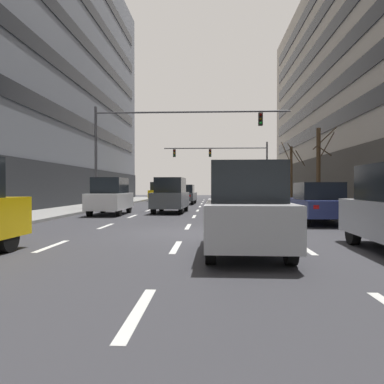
{
  "coord_description": "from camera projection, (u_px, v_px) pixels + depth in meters",
  "views": [
    {
      "loc": [
        0.9,
        -12.58,
        1.54
      ],
      "look_at": [
        -0.32,
        11.04,
        1.22
      ],
      "focal_mm": 35.33,
      "sensor_mm": 36.0,
      "label": 1
    }
  ],
  "objects": [
    {
      "name": "lane_stripe_l1_s9",
      "position": [
        172.0,
        202.0,
        39.75
      ],
      "size": [
        0.16,
        2.0,
        0.01
      ],
      "primitive_type": "cube",
      "color": "silver",
      "rests_on": "ground"
    },
    {
      "name": "lane_stripe_l3_s7",
      "position": [
        241.0,
        207.0,
        29.43
      ],
      "size": [
        0.16,
        2.0,
        0.01
      ],
      "primitive_type": "cube",
      "color": "silver",
      "rests_on": "ground"
    },
    {
      "name": "lane_stripe_l1_s4",
      "position": [
        106.0,
        226.0,
        14.79
      ],
      "size": [
        0.16,
        2.0,
        0.01
      ],
      "primitive_type": "cube",
      "color": "silver",
      "rests_on": "ground"
    },
    {
      "name": "lane_stripe_l3_s10",
      "position": [
        231.0,
        200.0,
        44.41
      ],
      "size": [
        0.16,
        2.0,
        0.01
      ],
      "primitive_type": "cube",
      "color": "silver",
      "rests_on": "ground"
    },
    {
      "name": "lane_stripe_l2_s7",
      "position": [
        200.0,
        207.0,
        29.6
      ],
      "size": [
        0.16,
        2.0,
        0.01
      ],
      "primitive_type": "cube",
      "color": "silver",
      "rests_on": "ground"
    },
    {
      "name": "lane_stripe_l1_s10",
      "position": [
        177.0,
        200.0,
        44.75
      ],
      "size": [
        0.16,
        2.0,
        0.01
      ],
      "primitive_type": "cube",
      "color": "silver",
      "rests_on": "ground"
    },
    {
      "name": "lane_stripe_l3_s8",
      "position": [
        237.0,
        204.0,
        34.43
      ],
      "size": [
        0.16,
        2.0,
        0.01
      ],
      "primitive_type": "cube",
      "color": "silver",
      "rests_on": "ground"
    },
    {
      "name": "car_driving_1",
      "position": [
        110.0,
        196.0,
        21.01
      ],
      "size": [
        1.85,
        4.27,
        2.06
      ],
      "color": "black",
      "rests_on": "ground"
    },
    {
      "name": "lane_stripe_l3_s4",
      "position": [
        272.0,
        227.0,
        14.46
      ],
      "size": [
        0.16,
        2.0,
        0.01
      ],
      "primitive_type": "cube",
      "color": "silver",
      "rests_on": "ground"
    },
    {
      "name": "lane_stripe_l1_s5",
      "position": [
        133.0,
        216.0,
        19.78
      ],
      "size": [
        0.16,
        2.0,
        0.01
      ],
      "primitive_type": "cube",
      "color": "silver",
      "rests_on": "ground"
    },
    {
      "name": "lane_stripe_l2_s2",
      "position": [
        138.0,
        312.0,
        4.64
      ],
      "size": [
        0.16,
        2.0,
        0.01
      ],
      "primitive_type": "cube",
      "color": "silver",
      "rests_on": "ground"
    },
    {
      "name": "street_tree_2",
      "position": [
        319.0,
        167.0,
        24.51
      ],
      "size": [
        1.52,
        1.96,
        5.3
      ],
      "color": "#4C3823",
      "rests_on": "sidewalk_right"
    },
    {
      "name": "lane_stripe_l3_s5",
      "position": [
        257.0,
        217.0,
        19.45
      ],
      "size": [
        0.16,
        2.0,
        0.01
      ],
      "primitive_type": "cube",
      "color": "silver",
      "rests_on": "ground"
    },
    {
      "name": "lane_stripe_l2_s3",
      "position": [
        176.0,
        247.0,
        9.63
      ],
      "size": [
        0.16,
        2.0,
        0.01
      ],
      "primitive_type": "cube",
      "color": "silver",
      "rests_on": "ground"
    },
    {
      "name": "street_tree_0",
      "position": [
        291.0,
        173.0,
        32.81
      ],
      "size": [
        2.05,
        1.57,
        5.36
      ],
      "color": "#4C3823",
      "rests_on": "sidewalk_right"
    },
    {
      "name": "lane_stripe_l2_s8",
      "position": [
        202.0,
        204.0,
        34.59
      ],
      "size": [
        0.16,
        2.0,
        0.01
      ],
      "primitive_type": "cube",
      "color": "silver",
      "rests_on": "ground"
    },
    {
      "name": "lane_stripe_l1_s6",
      "position": [
        148.0,
        210.0,
        24.78
      ],
      "size": [
        0.16,
        2.0,
        0.01
      ],
      "primitive_type": "cube",
      "color": "silver",
      "rests_on": "ground"
    },
    {
      "name": "car_driving_3",
      "position": [
        184.0,
        195.0,
        33.86
      ],
      "size": [
        2.11,
        4.72,
        1.74
      ],
      "color": "black",
      "rests_on": "ground"
    },
    {
      "name": "traffic_signal_1",
      "position": [
        229.0,
        159.0,
        40.81
      ],
      "size": [
        11.22,
        0.35,
        6.26
      ],
      "color": "#4C4C51",
      "rests_on": "sidewalk_right"
    },
    {
      "name": "lane_stripe_l1_s7",
      "position": [
        159.0,
        206.0,
        29.77
      ],
      "size": [
        0.16,
        2.0,
        0.01
      ],
      "primitive_type": "cube",
      "color": "silver",
      "rests_on": "ground"
    },
    {
      "name": "lane_stripe_l2_s10",
      "position": [
        204.0,
        200.0,
        44.58
      ],
      "size": [
        0.16,
        2.0,
        0.01
      ],
      "primitive_type": "cube",
      "color": "silver",
      "rests_on": "ground"
    },
    {
      "name": "car_driving_0",
      "position": [
        246.0,
        209.0,
        8.77
      ],
      "size": [
        1.86,
        4.33,
        2.08
      ],
      "color": "black",
      "rests_on": "ground"
    },
    {
      "name": "car_driving_4",
      "position": [
        171.0,
        195.0,
        22.58
      ],
      "size": [
        1.98,
        4.4,
        2.09
      ],
      "color": "black",
      "rests_on": "ground"
    },
    {
      "name": "taxi_driving_2",
      "position": [
        159.0,
        192.0,
        41.91
      ],
      "size": [
        1.81,
        4.3,
        2.26
      ],
      "color": "black",
      "rests_on": "ground"
    },
    {
      "name": "lane_stripe_l3_s3",
      "position": [
        304.0,
        248.0,
        9.46
      ],
      "size": [
        0.16,
        2.0,
        0.01
      ],
      "primitive_type": "cube",
      "color": "silver",
      "rests_on": "ground"
    },
    {
      "name": "lane_stripe_l2_s6",
      "position": [
        198.0,
        210.0,
        24.61
      ],
      "size": [
        0.16,
        2.0,
        0.01
      ],
      "primitive_type": "cube",
      "color": "silver",
      "rests_on": "ground"
    },
    {
      "name": "lane_stripe_l1_s8",
      "position": [
        167.0,
        204.0,
        34.76
      ],
      "size": [
        0.16,
        2.0,
        0.01
      ],
      "primitive_type": "cube",
      "color": "silver",
      "rests_on": "ground"
    },
    {
      "name": "ground_plane",
      "position": [
        184.0,
        233.0,
        12.63
      ],
      "size": [
        120.0,
        120.0,
        0.0
      ],
      "primitive_type": "plane",
      "color": "#38383D"
    },
    {
      "name": "lane_stripe_l2_s4",
      "position": [
        188.0,
        227.0,
        14.62
      ],
      "size": [
        0.16,
        2.0,
        0.01
      ],
      "primitive_type": "cube",
      "color": "silver",
      "rests_on": "ground"
    },
    {
      "name": "traffic_signal_0",
      "position": [
        157.0,
        134.0,
        25.13
      ],
      "size": [
        13.02,
        0.35,
        6.79
      ],
      "color": "#4C4C51",
      "rests_on": "sidewalk_left"
    },
    {
      "name": "lane_stripe_l1_s3",
      "position": [
        52.0,
        246.0,
        9.8
      ],
      "size": [
        0.16,
        2.0,
        0.01
      ],
      "primitive_type": "cube",
      "color": "silver",
      "rests_on": "ground"
    },
    {
      "name": "lane_stripe_l3_s6",
      "position": [
        247.0,
        211.0,
        24.44
      ],
      "size": [
        0.16,
        2.0,
        0.01
      ],
      "primitive_type": "cube",
      "color": "silver",
      "rests_on": "ground"
    },
    {
      "name": "lane_stripe_l2_s5",
      "position": [
        194.0,
        216.0,
        19.62
      ],
      "size": [
        0.16,
        2.0,
        0.01
      ],
      "primitive_type": "cube",
      "color": "silver",
      "rests_on": "ground"
    },
    {
      "name": "lane_stripe_l2_s9",
      "position": [
        203.0,
        202.0,
        39.59
      ],
      "size": [
        0.16,
        2.0,
        0.01
      ],
      "primitive_type": "cube",
      "color": "silver",
      "rests_on": "ground"
    },
    {
      "name": "car_parked_2",
      "position": [
        317.0,
        203.0,
        16.11
      ],
      "size": [
        1.96,
        4.63,
        1.73
      ],
      "color": "black",
      "rests_on": "ground"
    },
    {
      "name": "lane_stripe_l3_s9",
      "position": [
        234.0,
        202.0,
        39.42
      ],
      "size": [
        0.16,
        2.0,
        0.01
      ],
      "primitive_type": "cube",
      "color": "silver",
      "rests_on": "ground"
    }
  ]
}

